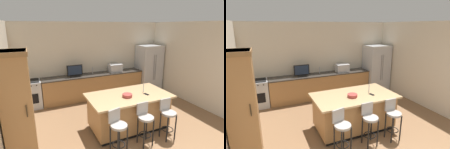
# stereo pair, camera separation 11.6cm
# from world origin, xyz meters

# --- Properties ---
(wall_back) EXTENTS (6.01, 0.12, 2.74)m
(wall_back) POSITION_xyz_m (0.00, 4.91, 1.37)
(wall_back) COLOR beige
(wall_back) RESTS_ON ground_plane
(wall_right) EXTENTS (0.12, 5.31, 2.74)m
(wall_right) POSITION_xyz_m (2.81, 2.45, 1.37)
(wall_right) COLOR beige
(wall_right) RESTS_ON ground_plane
(counter_back) EXTENTS (3.73, 0.62, 0.89)m
(counter_back) POSITION_xyz_m (-0.09, 4.53, 0.45)
(counter_back) COLOR #9E7042
(counter_back) RESTS_ON ground_plane
(kitchen_island) EXTENTS (2.08, 1.16, 0.93)m
(kitchen_island) POSITION_xyz_m (-0.01, 2.17, 0.47)
(kitchen_island) COLOR black
(kitchen_island) RESTS_ON ground_plane
(refrigerator) EXTENTS (0.92, 0.80, 1.84)m
(refrigerator) POSITION_xyz_m (2.24, 4.45, 0.92)
(refrigerator) COLOR #B7BABF
(refrigerator) RESTS_ON ground_plane
(range_oven) EXTENTS (0.73, 0.63, 0.91)m
(range_oven) POSITION_xyz_m (-2.33, 4.53, 0.45)
(range_oven) COLOR #B7BABF
(range_oven) RESTS_ON ground_plane
(cabinet_tower) EXTENTS (0.54, 0.59, 2.22)m
(cabinet_tower) POSITION_xyz_m (-2.47, 1.89, 1.15)
(cabinet_tower) COLOR #9E7042
(cabinet_tower) RESTS_ON ground_plane
(microwave) EXTENTS (0.48, 0.36, 0.30)m
(microwave) POSITION_xyz_m (0.73, 4.53, 1.04)
(microwave) COLOR #B7BABF
(microwave) RESTS_ON counter_back
(tv_monitor) EXTENTS (0.53, 0.16, 0.41)m
(tv_monitor) POSITION_xyz_m (-0.83, 4.48, 1.08)
(tv_monitor) COLOR black
(tv_monitor) RESTS_ON counter_back
(sink_faucet_back) EXTENTS (0.02, 0.02, 0.24)m
(sink_faucet_back) POSITION_xyz_m (-0.14, 4.63, 1.01)
(sink_faucet_back) COLOR #B2B2B7
(sink_faucet_back) RESTS_ON counter_back
(sink_faucet_island) EXTENTS (0.02, 0.02, 0.22)m
(sink_faucet_island) POSITION_xyz_m (0.43, 2.17, 1.04)
(sink_faucet_island) COLOR #B2B2B7
(sink_faucet_island) RESTS_ON kitchen_island
(bar_stool_left) EXTENTS (0.35, 0.37, 0.98)m
(bar_stool_left) POSITION_xyz_m (-0.71, 1.37, 0.59)
(bar_stool_left) COLOR gray
(bar_stool_left) RESTS_ON ground_plane
(bar_stool_center) EXTENTS (0.34, 0.34, 0.97)m
(bar_stool_center) POSITION_xyz_m (-0.01, 1.43, 0.58)
(bar_stool_center) COLOR gray
(bar_stool_center) RESTS_ON ground_plane
(bar_stool_right) EXTENTS (0.34, 0.34, 0.96)m
(bar_stool_right) POSITION_xyz_m (0.61, 1.40, 0.57)
(bar_stool_right) COLOR gray
(bar_stool_right) RESTS_ON ground_plane
(fruit_bowl) EXTENTS (0.24, 0.24, 0.08)m
(fruit_bowl) POSITION_xyz_m (-0.12, 2.05, 0.96)
(fruit_bowl) COLOR #993833
(fruit_bowl) RESTS_ON kitchen_island
(cell_phone) EXTENTS (0.10, 0.16, 0.01)m
(cell_phone) POSITION_xyz_m (0.41, 2.00, 0.93)
(cell_phone) COLOR black
(cell_phone) RESTS_ON kitchen_island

